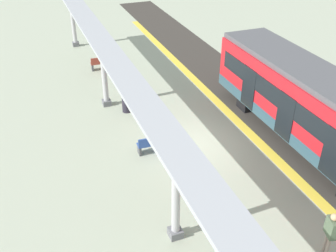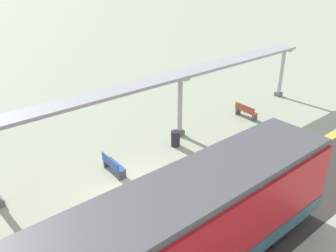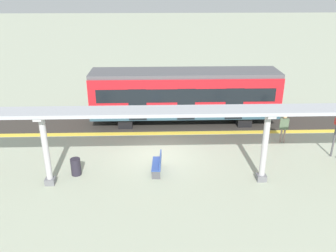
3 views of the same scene
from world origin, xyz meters
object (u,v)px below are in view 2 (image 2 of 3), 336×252
at_px(canopy_pillar_nearest, 281,73).
at_px(trash_bin, 175,139).
at_px(bench_near_end, 246,111).
at_px(canopy_pillar_second, 180,106).
at_px(train_near_carriage, 179,236).
at_px(bench_far_end, 113,165).

distance_m(canopy_pillar_nearest, trash_bin, 10.76).
bearing_deg(bench_near_end, canopy_pillar_nearest, -79.55).
height_order(canopy_pillar_nearest, bench_near_end, canopy_pillar_nearest).
bearing_deg(trash_bin, canopy_pillar_second, -51.32).
xyz_separation_m(canopy_pillar_nearest, bench_near_end, (-0.90, 4.88, -1.31)).
relative_size(train_near_carriage, canopy_pillar_nearest, 3.47).
distance_m(bench_near_end, trash_bin, 5.77).
height_order(canopy_pillar_nearest, bench_far_end, canopy_pillar_nearest).
xyz_separation_m(bench_far_end, trash_bin, (0.13, -3.99, -0.02)).
xyz_separation_m(canopy_pillar_nearest, bench_far_end, (-0.96, 14.63, -1.31)).
xyz_separation_m(canopy_pillar_nearest, canopy_pillar_second, (0.00, 9.61, 0.00)).
height_order(bench_near_end, bench_far_end, same).
bearing_deg(bench_far_end, canopy_pillar_second, -79.18).
relative_size(canopy_pillar_nearest, trash_bin, 4.05).
height_order(canopy_pillar_nearest, canopy_pillar_second, same).
distance_m(canopy_pillar_second, bench_far_end, 5.27).
relative_size(canopy_pillar_second, trash_bin, 4.05).
relative_size(train_near_carriage, bench_near_end, 7.90).
height_order(train_near_carriage, bench_far_end, train_near_carriage).
xyz_separation_m(canopy_pillar_second, trash_bin, (-0.83, 1.03, -1.33)).
distance_m(canopy_pillar_nearest, canopy_pillar_second, 9.61).
xyz_separation_m(bench_near_end, bench_far_end, (-0.06, 9.75, 0.00)).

